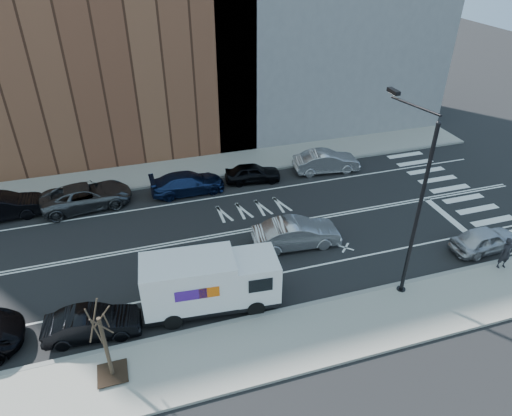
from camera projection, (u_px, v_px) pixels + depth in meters
ground at (229, 233)px, 27.13m from camera, size 120.00×120.00×0.00m
sidewalk_near at (278, 343)px, 19.98m from camera, size 44.00×3.60×0.15m
sidewalk_far at (200, 168)px, 34.21m from camera, size 44.00×3.60×0.15m
curb_near at (266, 315)px, 21.43m from camera, size 44.00×0.25×0.17m
curb_far at (205, 178)px, 32.75m from camera, size 44.00×0.25×0.17m
crosswalk at (456, 193)px, 31.10m from camera, size 3.00×14.00×0.01m
road_markings at (229, 233)px, 27.13m from camera, size 40.00×8.60×0.01m
bldg_brick at (59, 1)px, 31.88m from camera, size 26.00×10.00×22.00m
streetlight at (414, 200)px, 20.57m from camera, size 0.44×4.02×9.34m
street_tree at (107, 353)px, 17.83m from camera, size 1.20×1.20×3.75m
fedex_van at (209, 282)px, 21.21m from camera, size 6.58×2.72×2.93m
far_parked_b at (1, 207)px, 28.16m from camera, size 4.98×2.04×1.61m
far_parked_c at (87, 196)px, 29.31m from camera, size 5.84×3.15×1.56m
far_parked_d at (188, 183)px, 30.88m from camera, size 5.00×2.09×1.44m
far_parked_e at (253, 173)px, 32.22m from camera, size 4.08×2.05×1.33m
far_parked_f at (326, 162)px, 33.48m from camera, size 4.93×2.15×1.57m
driving_sedan at (296, 234)px, 25.74m from camera, size 5.03×2.06×1.62m
near_parked_rear_a at (92, 324)px, 20.15m from camera, size 4.26×1.76×1.37m
near_parked_front at (486, 240)px, 25.45m from camera, size 4.14×1.82×1.39m
pedestrian at (506, 253)px, 23.80m from camera, size 0.71×0.50×1.82m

